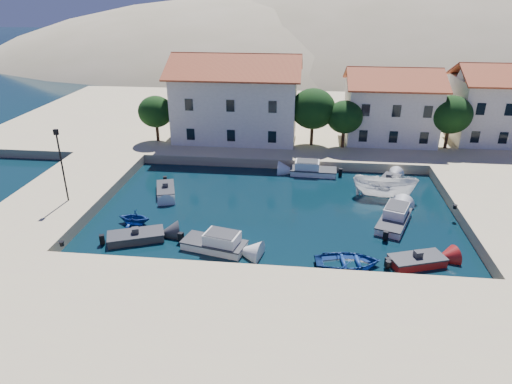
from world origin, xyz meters
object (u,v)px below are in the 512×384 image
Objects in this scene: rowboat_south at (347,266)px; boat_east at (383,197)px; lamppost at (61,159)px; cabin_cruiser_south at (214,243)px; building_left at (237,95)px; building_mid at (391,103)px; building_right at (496,102)px; cabin_cruiser_east at (394,219)px.

boat_east is at bearing -25.66° from rowboat_south.
lamppost is 1.25× the size of cabin_cruiser_south.
cabin_cruiser_south reaches higher than rowboat_south.
building_left is 2.95× the size of cabin_cruiser_south.
building_mid is at bearing 71.74° from cabin_cruiser_south.
building_right is at bearing -34.09° from boat_east.
building_mid is at bearing -20.08° from rowboat_south.
lamppost is 14.96m from cabin_cruiser_south.
building_right is 22.25m from boat_east.
building_left is 2.77× the size of cabin_cruiser_east.
building_mid is 2.33× the size of rowboat_south.
building_mid is 1.84× the size of boat_east.
building_left is at bearing 59.90° from cabin_cruiser_east.
building_mid is 12.04m from building_right.
boat_east is (27.15, 5.90, -4.75)m from lamppost.
boat_east is at bearing -42.02° from building_left.
building_mid is 16.15m from boat_east.
boat_east reaches higher than rowboat_south.
building_right reaches higher than boat_east.
rowboat_south is (23.07, -5.96, -4.75)m from lamppost.
building_left is 25.60m from cabin_cruiser_east.
cabin_cruiser_south is (-15.99, -25.77, -4.75)m from building_mid.
boat_east is at bearing -131.71° from building_right.
building_right is 1.52× the size of lamppost.
cabin_cruiser_south is 1.11× the size of rowboat_south.
building_mid reaches higher than lamppost.
building_mid is (18.00, 1.00, -0.71)m from building_left.
lamppost is at bearing 174.11° from cabin_cruiser_south.
cabin_cruiser_south is at bearing -19.44° from lamppost.
rowboat_south is at bearing -103.42° from building_mid.
building_right reaches higher than building_mid.
lamppost is 1.17× the size of cabin_cruiser_east.
building_left is 3.26× the size of rowboat_south.
lamppost reaches higher than cabin_cruiser_south.
building_left is 29.03m from rowboat_south.
building_right is 1.78× the size of cabin_cruiser_east.
boat_east is at bearing 12.26° from lamppost.
rowboat_south is (-6.43, -26.96, -5.22)m from building_mid.
building_right reaches higher than lamppost.
building_left is 25.44m from cabin_cruiser_south.
building_right is at bearing 57.28° from cabin_cruiser_south.
lamppost reaches higher than cabin_cruiser_east.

